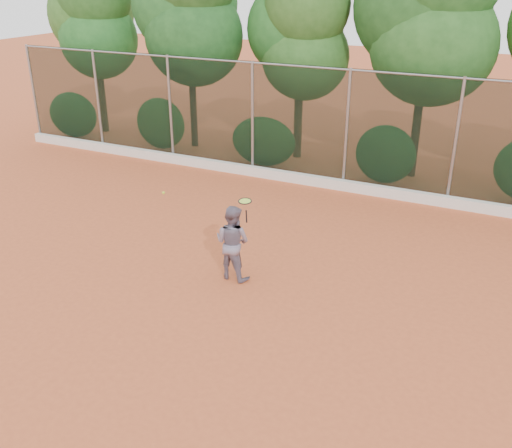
% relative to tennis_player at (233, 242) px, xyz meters
% --- Properties ---
extents(ground, '(80.00, 80.00, 0.00)m').
position_rel_tennis_player_xyz_m(ground, '(0.46, -0.83, -0.81)').
color(ground, '#CC5A30').
rests_on(ground, ground).
extents(concrete_curb, '(24.00, 0.20, 0.30)m').
position_rel_tennis_player_xyz_m(concrete_curb, '(0.46, 5.99, -0.66)').
color(concrete_curb, silver).
rests_on(concrete_curb, ground).
extents(tennis_player, '(0.85, 0.69, 1.63)m').
position_rel_tennis_player_xyz_m(tennis_player, '(0.00, 0.00, 0.00)').
color(tennis_player, slate).
rests_on(tennis_player, ground).
extents(chainlink_fence, '(24.09, 0.09, 3.50)m').
position_rel_tennis_player_xyz_m(chainlink_fence, '(0.46, 6.17, 1.05)').
color(chainlink_fence, black).
rests_on(chainlink_fence, ground).
extents(foliage_backdrop, '(23.70, 3.63, 7.55)m').
position_rel_tennis_player_xyz_m(foliage_backdrop, '(-0.09, 8.15, 3.59)').
color(foliage_backdrop, '#44311A').
rests_on(foliage_backdrop, ground).
extents(tennis_racket, '(0.31, 0.32, 0.52)m').
position_rel_tennis_player_xyz_m(tennis_racket, '(0.36, -0.11, 0.99)').
color(tennis_racket, black).
rests_on(tennis_racket, ground).
extents(tennis_ball_in_flight, '(0.07, 0.07, 0.07)m').
position_rel_tennis_player_xyz_m(tennis_ball_in_flight, '(-1.96, 0.44, 0.62)').
color(tennis_ball_in_flight, '#B9D530').
rests_on(tennis_ball_in_flight, ground).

